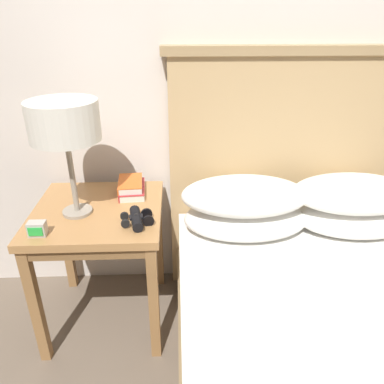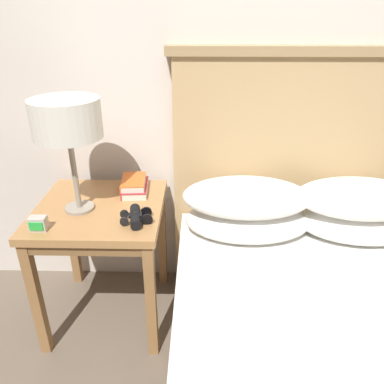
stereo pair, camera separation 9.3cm
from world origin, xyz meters
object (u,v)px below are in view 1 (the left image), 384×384
Objects in this scene: table_lamp at (64,123)px; binoculars_pair at (137,218)px; bed at (334,343)px; book_stacked_on_top at (130,184)px; book_on_nightstand at (132,190)px; alarm_clock at (37,229)px; nightstand at (99,225)px.

table_lamp is 3.04× the size of binoculars_pair.
book_stacked_on_top is (-0.82, 0.66, 0.39)m from bed.
book_stacked_on_top is (-0.01, -0.00, 0.03)m from book_on_nightstand.
bed is 27.38× the size of alarm_clock.
alarm_clock is at bearing 165.88° from bed.
book_on_nightstand is (0.22, 0.19, -0.39)m from table_lamp.
table_lamp is 0.46m from book_stacked_on_top.
table_lamp is at bearing 155.59° from bed.
bed is 1.12m from book_stacked_on_top.
book_on_nightstand is 0.29m from binoculars_pair.
nightstand is 3.92× the size of binoculars_pair.
table_lamp is 0.43m from alarm_clock.
book_stacked_on_top reaches higher than binoculars_pair.
book_stacked_on_top is at bearing 141.30° from bed.
nightstand is at bearing -131.36° from book_stacked_on_top.
nightstand is at bearing 22.93° from table_lamp.
alarm_clock is (-0.39, -0.08, 0.01)m from binoculars_pair.
binoculars_pair is at bearing -35.04° from nightstand.
table_lamp is (-0.08, -0.03, 0.49)m from nightstand.
table_lamp is 0.48m from binoculars_pair.
bed is at bearing -25.77° from binoculars_pair.
bed reaches higher than nightstand.
book_on_nightstand is 0.50m from alarm_clock.
book_on_nightstand is 0.03m from book_stacked_on_top.
alarm_clock is at bearing -132.30° from nightstand.
table_lamp is at bearing 57.45° from alarm_clock.
table_lamp is 7.13× the size of alarm_clock.
nightstand is at bearing 144.96° from binoculars_pair.
bed is 1.36m from table_lamp.
alarm_clock is (-0.20, -0.21, 0.12)m from nightstand.
binoculars_pair is (0.27, -0.10, -0.39)m from table_lamp.
nightstand is 0.26m from binoculars_pair.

